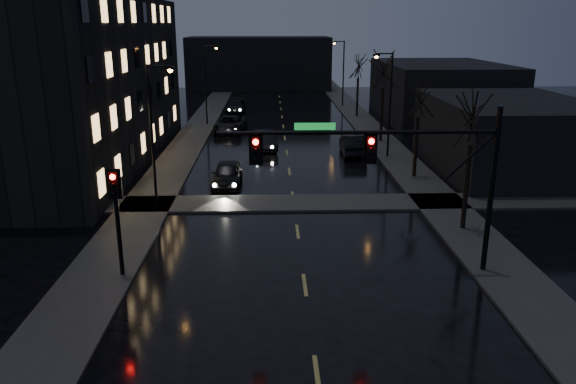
{
  "coord_description": "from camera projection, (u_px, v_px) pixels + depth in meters",
  "views": [
    {
      "loc": [
        -1.33,
        -12.45,
        10.1
      ],
      "look_at": [
        -0.6,
        10.34,
        3.2
      ],
      "focal_mm": 35.0,
      "sensor_mm": 36.0,
      "label": 1
    }
  ],
  "objects": [
    {
      "name": "tree_far",
      "position": [
        359.0,
        61.0,
        61.22
      ],
      "size": [
        3.43,
        3.43,
        7.88
      ],
      "color": "black",
      "rests_on": "ground"
    },
    {
      "name": "sidewalk_cross",
      "position": [
        294.0,
        203.0,
        32.56
      ],
      "size": [
        40.0,
        3.0,
        0.12
      ],
      "primitive_type": "cube",
      "color": "#2D2D2B",
      "rests_on": "ground"
    },
    {
      "name": "lead_car",
      "position": [
        353.0,
        145.0,
        44.4
      ],
      "size": [
        1.85,
        4.99,
        1.63
      ],
      "primitive_type": "imported",
      "rotation": [
        0.0,
        0.0,
        3.12
      ],
      "color": "black",
      "rests_on": "ground"
    },
    {
      "name": "streetlight_l_far",
      "position": [
        208.0,
        78.0,
        56.31
      ],
      "size": [
        1.53,
        0.28,
        8.0
      ],
      "color": "black",
      "rests_on": "ground"
    },
    {
      "name": "oncoming_car_a",
      "position": [
        227.0,
        174.0,
        36.1
      ],
      "size": [
        1.89,
        4.54,
        1.54
      ],
      "primitive_type": "imported",
      "rotation": [
        0.0,
        0.0,
        -0.02
      ],
      "color": "black",
      "rests_on": "ground"
    },
    {
      "name": "oncoming_car_b",
      "position": [
        265.0,
        140.0,
        46.47
      ],
      "size": [
        2.24,
        4.86,
        1.54
      ],
      "primitive_type": "imported",
      "rotation": [
        0.0,
        0.0,
        0.13
      ],
      "color": "black",
      "rests_on": "ground"
    },
    {
      "name": "far_block",
      "position": [
        259.0,
        63.0,
        88.25
      ],
      "size": [
        22.0,
        10.0,
        8.0
      ],
      "primitive_type": "cube",
      "color": "black",
      "rests_on": "ground"
    },
    {
      "name": "commercial_right_far",
      "position": [
        440.0,
        91.0,
        60.45
      ],
      "size": [
        12.0,
        18.0,
        6.0
      ],
      "primitive_type": "cube",
      "color": "black",
      "rests_on": "ground"
    },
    {
      "name": "tree_mid_a",
      "position": [
        420.0,
        91.0,
        36.41
      ],
      "size": [
        3.3,
        3.3,
        7.58
      ],
      "color": "black",
      "rests_on": "ground"
    },
    {
      "name": "streetlight_l_near",
      "position": [
        155.0,
        125.0,
        30.48
      ],
      "size": [
        1.53,
        0.28,
        8.0
      ],
      "color": "black",
      "rests_on": "ground"
    },
    {
      "name": "tree_mid_b",
      "position": [
        384.0,
        65.0,
        47.66
      ],
      "size": [
        3.74,
        3.74,
        8.59
      ],
      "color": "black",
      "rests_on": "ground"
    },
    {
      "name": "streetlight_r_far",
      "position": [
        342.0,
        68.0,
        69.22
      ],
      "size": [
        1.53,
        0.28,
        8.0
      ],
      "color": "black",
      "rests_on": "ground"
    },
    {
      "name": "tree_near",
      "position": [
        474.0,
        108.0,
        26.73
      ],
      "size": [
        3.52,
        3.52,
        8.08
      ],
      "color": "black",
      "rests_on": "ground"
    },
    {
      "name": "streetlight_r_mid",
      "position": [
        388.0,
        96.0,
        42.43
      ],
      "size": [
        1.53,
        0.28,
        8.0
      ],
      "color": "black",
      "rests_on": "ground"
    },
    {
      "name": "oncoming_car_c",
      "position": [
        230.0,
        124.0,
        53.82
      ],
      "size": [
        3.15,
        5.76,
        1.53
      ],
      "primitive_type": "imported",
      "rotation": [
        0.0,
        0.0,
        -0.11
      ],
      "color": "black",
      "rests_on": "ground"
    },
    {
      "name": "commercial_right_near",
      "position": [
        509.0,
        135.0,
        39.51
      ],
      "size": [
        10.0,
        14.0,
        5.0
      ],
      "primitive_type": "cube",
      "color": "black",
      "rests_on": "ground"
    },
    {
      "name": "signal_pole_left",
      "position": [
        116.0,
        208.0,
        22.38
      ],
      "size": [
        0.35,
        0.41,
        4.53
      ],
      "color": "black",
      "rests_on": "ground"
    },
    {
      "name": "oncoming_car_d",
      "position": [
        236.0,
        106.0,
        65.45
      ],
      "size": [
        2.19,
        5.13,
        1.47
      ],
      "primitive_type": "imported",
      "rotation": [
        0.0,
        0.0,
        -0.03
      ],
      "color": "black",
      "rests_on": "ground"
    },
    {
      "name": "sidewalk_right",
      "position": [
        384.0,
        143.0,
        48.61
      ],
      "size": [
        3.0,
        140.0,
        0.12
      ],
      "primitive_type": "cube",
      "color": "#2D2D2B",
      "rests_on": "ground"
    },
    {
      "name": "sidewalk_left",
      "position": [
        187.0,
        145.0,
        48.08
      ],
      "size": [
        3.0,
        140.0,
        0.12
      ],
      "primitive_type": "cube",
      "color": "#2D2D2B",
      "rests_on": "ground"
    },
    {
      "name": "signal_mast",
      "position": [
        401.0,
        160.0,
        22.19
      ],
      "size": [
        11.11,
        0.41,
        7.0
      ],
      "color": "black",
      "rests_on": "ground"
    },
    {
      "name": "apartment_block",
      "position": [
        64.0,
        81.0,
        41.33
      ],
      "size": [
        12.0,
        30.0,
        12.0
      ],
      "primitive_type": "cube",
      "color": "black",
      "rests_on": "ground"
    }
  ]
}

